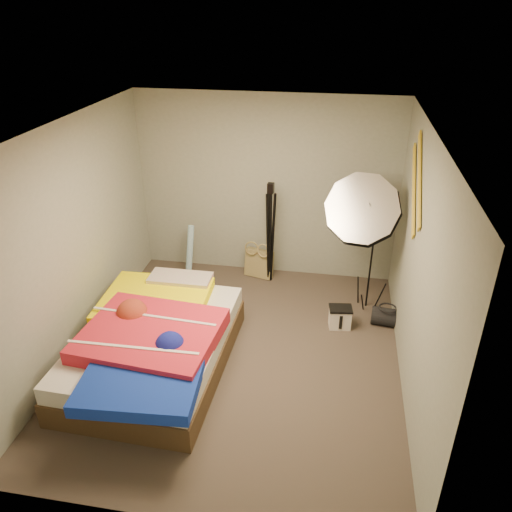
% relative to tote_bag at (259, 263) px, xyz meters
% --- Properties ---
extents(floor, '(4.00, 4.00, 0.00)m').
position_rel_tote_bag_xyz_m(floor, '(0.06, -1.80, -0.20)').
color(floor, '#4E423A').
rests_on(floor, ground).
extents(ceiling, '(4.00, 4.00, 0.00)m').
position_rel_tote_bag_xyz_m(ceiling, '(0.06, -1.80, 2.30)').
color(ceiling, silver).
rests_on(ceiling, wall_back).
extents(wall_back, '(3.50, 0.00, 3.50)m').
position_rel_tote_bag_xyz_m(wall_back, '(0.06, 0.20, 1.05)').
color(wall_back, '#95998B').
rests_on(wall_back, floor).
extents(wall_front, '(3.50, 0.00, 3.50)m').
position_rel_tote_bag_xyz_m(wall_front, '(0.06, -3.80, 1.05)').
color(wall_front, '#95998B').
rests_on(wall_front, floor).
extents(wall_left, '(0.00, 4.00, 4.00)m').
position_rel_tote_bag_xyz_m(wall_left, '(-1.69, -1.80, 1.05)').
color(wall_left, '#95998B').
rests_on(wall_left, floor).
extents(wall_right, '(0.00, 4.00, 4.00)m').
position_rel_tote_bag_xyz_m(wall_right, '(1.81, -1.80, 1.05)').
color(wall_right, '#95998B').
rests_on(wall_right, floor).
extents(tote_bag, '(0.43, 0.27, 0.41)m').
position_rel_tote_bag_xyz_m(tote_bag, '(0.00, 0.00, 0.00)').
color(tote_bag, tan).
rests_on(tote_bag, floor).
extents(wrapping_roll, '(0.17, 0.23, 0.76)m').
position_rel_tote_bag_xyz_m(wrapping_roll, '(-0.95, -0.17, 0.18)').
color(wrapping_roll, '#4EA7D4').
rests_on(wrapping_roll, floor).
extents(camera_case, '(0.27, 0.21, 0.25)m').
position_rel_tote_bag_xyz_m(camera_case, '(1.16, -1.06, -0.07)').
color(camera_case, silver).
rests_on(camera_case, floor).
extents(duffel_bag, '(0.38, 0.25, 0.22)m').
position_rel_tote_bag_xyz_m(duffel_bag, '(1.71, -0.91, -0.09)').
color(duffel_bag, black).
rests_on(duffel_bag, floor).
extents(wall_stripe_upper, '(0.02, 0.91, 0.78)m').
position_rel_tote_bag_xyz_m(wall_stripe_upper, '(1.79, -1.20, 1.75)').
color(wall_stripe_upper, gold).
rests_on(wall_stripe_upper, wall_right).
extents(wall_stripe_lower, '(0.02, 0.91, 0.78)m').
position_rel_tote_bag_xyz_m(wall_stripe_lower, '(1.79, -0.95, 1.55)').
color(wall_stripe_lower, gold).
rests_on(wall_stripe_lower, wall_right).
extents(bed, '(1.53, 2.31, 0.62)m').
position_rel_tote_bag_xyz_m(bed, '(-0.76, -2.13, 0.11)').
color(bed, '#4E3823').
rests_on(bed, floor).
extents(photo_umbrella, '(1.16, 0.90, 1.87)m').
position_rel_tote_bag_xyz_m(photo_umbrella, '(1.31, -0.61, 1.15)').
color(photo_umbrella, black).
rests_on(photo_umbrella, floor).
extents(camera_tripod, '(0.09, 0.09, 1.43)m').
position_rel_tote_bag_xyz_m(camera_tripod, '(0.16, -0.09, 0.62)').
color(camera_tripod, black).
rests_on(camera_tripod, floor).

